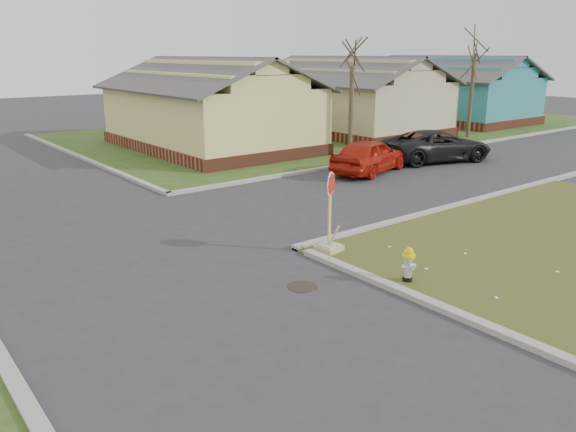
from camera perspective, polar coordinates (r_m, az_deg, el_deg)
ground at (r=11.40m, az=-8.84°, el=-9.04°), size 120.00×120.00×0.00m
verge_far_right at (r=38.49m, az=6.73°, el=8.97°), size 37.00×19.00×0.05m
curbs at (r=15.68m, az=-17.92°, el=-2.53°), size 80.00×40.00×0.12m
manhole at (r=12.15m, az=1.46°, el=-7.17°), size 0.64×0.64×0.01m
side_house_yellow at (r=29.73m, az=-7.99°, el=10.99°), size 7.60×11.60×4.70m
side_house_tan at (r=35.81m, az=6.24°, el=11.92°), size 7.60×11.60×4.70m
side_house_teal at (r=43.37m, az=15.98°, el=12.15°), size 7.60×11.60×4.70m
tree_mid_right at (r=27.15m, az=6.41°, el=10.48°), size 0.22×0.22×4.20m
tree_far_right at (r=35.01m, az=18.11°, el=11.54°), size 0.22×0.22×4.76m
fire_hydrant at (r=12.44m, az=12.13°, el=-4.63°), size 0.29×0.29×0.78m
stop_sign at (r=14.04m, az=4.22°, el=-1.83°), size 0.58×0.56×2.03m
red_sedan at (r=23.70m, az=8.25°, el=6.09°), size 4.52×2.77×1.44m
dark_pickup at (r=26.98m, az=14.89°, el=6.93°), size 5.60×3.74×1.43m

